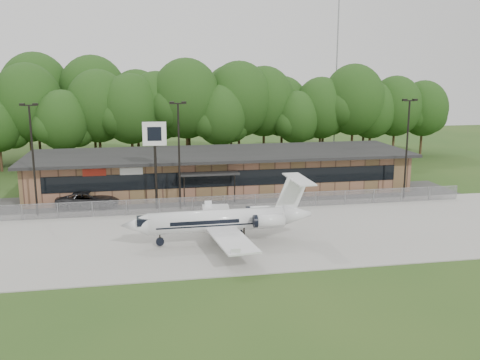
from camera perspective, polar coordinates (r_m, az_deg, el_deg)
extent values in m
plane|color=#274819|center=(36.67, 3.51, -9.38)|extent=(160.00, 160.00, 0.00)
cube|color=#9E9B93|center=(44.01, 0.99, -5.61)|extent=(64.00, 18.00, 0.08)
cube|color=#383835|center=(54.91, -1.39, -2.05)|extent=(50.00, 9.00, 0.06)
cube|color=#8A5A45|center=(58.83, -2.10, 0.86)|extent=(40.00, 10.00, 4.00)
cube|color=black|center=(53.90, -1.32, 0.16)|extent=(36.00, 0.08, 1.60)
cube|color=black|center=(57.96, -2.04, 2.85)|extent=(41.00, 11.50, 0.30)
cube|color=black|center=(52.92, -3.36, 0.69)|extent=(6.00, 1.60, 0.20)
cube|color=#A22114|center=(53.20, -15.28, 0.78)|extent=(2.20, 0.06, 0.70)
cube|color=silver|center=(53.01, -11.51, 0.93)|extent=(2.20, 0.06, 0.70)
cube|color=gray|center=(50.43, -0.59, -2.48)|extent=(46.00, 0.03, 1.50)
cube|color=gray|center=(50.25, -0.59, -1.65)|extent=(46.00, 0.04, 0.04)
cylinder|color=gray|center=(86.62, 10.25, 11.24)|extent=(0.20, 0.20, 25.00)
cylinder|color=black|center=(51.22, -21.17, 1.79)|extent=(0.18, 0.18, 10.00)
cube|color=black|center=(50.64, -21.60, 7.42)|extent=(1.20, 0.12, 0.12)
cube|color=black|center=(50.75, -22.22, 7.46)|extent=(0.45, 0.30, 0.22)
cube|color=black|center=(50.54, -20.99, 7.54)|extent=(0.45, 0.30, 0.22)
cylinder|color=black|center=(50.42, -6.50, 2.38)|extent=(0.18, 0.18, 10.00)
cube|color=black|center=(49.83, -6.64, 8.11)|extent=(1.20, 0.12, 0.12)
cube|color=black|center=(49.80, -7.28, 8.18)|extent=(0.45, 0.30, 0.22)
cube|color=black|center=(49.87, -6.01, 8.21)|extent=(0.45, 0.30, 0.22)
cylinder|color=black|center=(56.80, 17.34, 2.99)|extent=(0.18, 0.18, 10.00)
cube|color=black|center=(56.28, 17.67, 8.07)|extent=(1.20, 0.12, 0.12)
cube|color=black|center=(56.02, 17.17, 8.16)|extent=(0.45, 0.30, 0.22)
cube|color=black|center=(56.54, 18.17, 8.13)|extent=(0.45, 0.30, 0.22)
cylinder|color=silver|center=(40.96, -2.46, -4.44)|extent=(10.42, 1.81, 1.66)
cone|color=silver|center=(40.53, -11.24, -4.85)|extent=(2.10, 1.69, 1.66)
cone|color=silver|center=(42.31, 6.07, -3.74)|extent=(2.31, 1.70, 1.66)
cube|color=silver|center=(37.96, -0.87, -6.52)|extent=(2.38, 6.27, 0.12)
cube|color=silver|center=(44.43, -2.48, -3.76)|extent=(2.38, 6.27, 0.12)
cylinder|color=silver|center=(40.42, 3.09, -4.45)|extent=(2.30, 0.97, 0.94)
cylinder|color=silver|center=(42.85, 2.23, -3.48)|extent=(2.30, 0.97, 0.94)
cube|color=silver|center=(41.78, 5.43, -1.80)|extent=(2.56, 0.18, 3.13)
cube|color=silver|center=(41.68, 6.29, -0.02)|extent=(1.42, 4.80, 0.10)
cube|color=black|center=(40.44, -10.22, -4.41)|extent=(1.06, 1.26, 0.52)
cube|color=black|center=(41.69, 0.11, -6.15)|extent=(0.87, 2.51, 0.73)
cylinder|color=black|center=(40.98, -8.52, -6.62)|extent=(0.63, 0.63, 0.23)
imported|color=#313133|center=(53.44, -15.92, -2.04)|extent=(6.12, 3.27, 1.64)
cylinder|color=black|center=(50.79, -8.99, 1.21)|extent=(0.26, 0.26, 7.97)
cube|color=silver|center=(50.29, -9.11, 4.89)|extent=(2.20, 0.40, 2.19)
cube|color=black|center=(50.16, -9.12, 4.88)|extent=(1.29, 0.13, 1.29)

